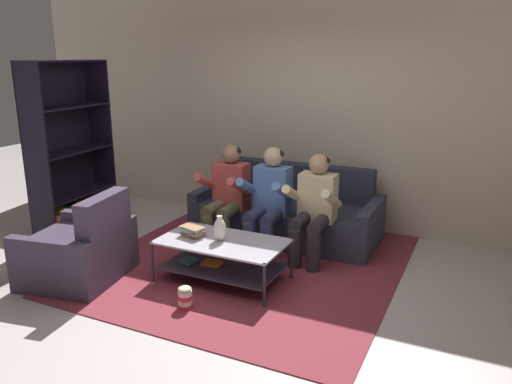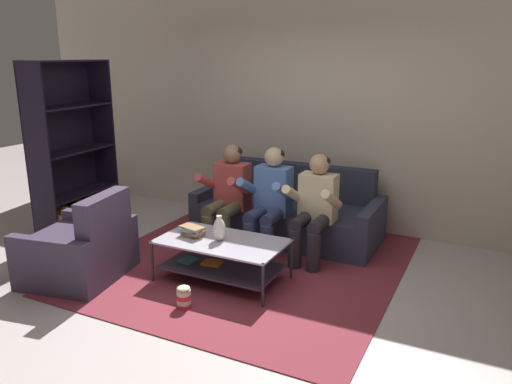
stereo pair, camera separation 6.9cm
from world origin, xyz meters
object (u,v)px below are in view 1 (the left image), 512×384
couch (288,214)px  vase (220,229)px  popcorn_tub (185,298)px  person_seated_middle (269,197)px  person_seated_right (314,205)px  book_stack (193,231)px  bookshelf (68,176)px  armchair (80,251)px  person_seated_left (227,192)px  coffee_table (222,254)px

couch → vase: bearing=-94.7°
popcorn_tub → person_seated_middle: bearing=85.3°
couch → person_seated_right: person_seated_right is taller
book_stack → popcorn_tub: book_stack is taller
vase → popcorn_tub: vase is taller
person_seated_middle → vase: (-0.12, -0.87, -0.10)m
book_stack → popcorn_tub: size_ratio=1.28×
bookshelf → popcorn_tub: (2.22, -0.94, -0.64)m
bookshelf → armchair: (0.99, -0.87, -0.46)m
couch → popcorn_tub: (-0.12, -2.04, -0.17)m
person_seated_middle → person_seated_right: 0.51m
bookshelf → person_seated_left: bearing=16.4°
person_seated_right → popcorn_tub: size_ratio=5.47×
person_seated_right → popcorn_tub: (-0.64, -1.48, -0.51)m
person_seated_right → vase: size_ratio=4.55×
book_stack → popcorn_tub: bearing=-64.1°
vase → book_stack: bearing=-178.8°
person_seated_left → book_stack: (0.10, -0.88, -0.16)m
person_seated_right → vase: bearing=-126.1°
book_stack → popcorn_tub: (0.29, -0.60, -0.36)m
person_seated_right → bookshelf: size_ratio=0.55×
person_seated_middle → armchair: (-1.36, -1.41, -0.34)m
couch → armchair: armchair is taller
person_seated_left → person_seated_right: (1.03, -0.00, -0.01)m
vase → bookshelf: 2.26m
person_seated_left → person_seated_middle: person_seated_middle is taller
person_seated_left → person_seated_right: bearing=-0.1°
book_stack → armchair: armchair is taller
armchair → popcorn_tub: (1.24, -0.07, -0.18)m
bookshelf → popcorn_tub: bookshelf is taller
person_seated_middle → coffee_table: (-0.11, -0.86, -0.35)m
person_seated_right → coffee_table: person_seated_right is taller
person_seated_left → vase: bearing=-65.4°
coffee_table → person_seated_right: bearing=54.0°
popcorn_tub → bookshelf: bearing=157.0°
book_stack → person_seated_right: bearing=43.2°
person_seated_left → person_seated_right: size_ratio=1.02×
armchair → book_stack: bearing=29.5°
couch → person_seated_right: (0.51, -0.56, 0.34)m
person_seated_right → bookshelf: (-2.86, -0.53, 0.13)m
person_seated_left → person_seated_middle: 0.51m
person_seated_middle → couch: bearing=90.0°
person_seated_left → bookshelf: bearing=-163.6°
person_seated_right → armchair: bearing=-143.1°
person_seated_right → bookshelf: bearing=-169.4°
bookshelf → armchair: 1.39m
coffee_table → armchair: (-1.25, -0.55, 0.01)m
person_seated_middle → book_stack: person_seated_middle is taller
bookshelf → vase: bearing=-8.5°
person_seated_right → bookshelf: 2.91m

